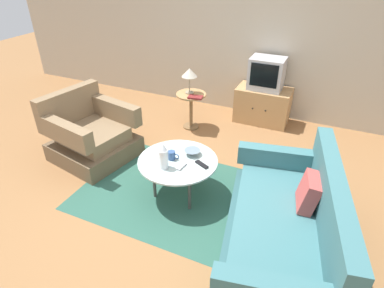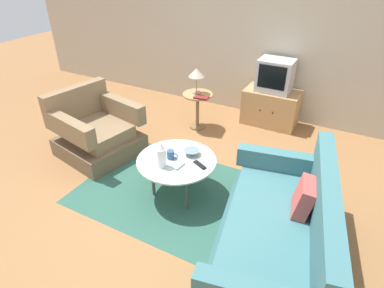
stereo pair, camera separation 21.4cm
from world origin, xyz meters
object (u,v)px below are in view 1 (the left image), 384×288
object	(u,v)px
tv_stand	(263,105)
bowl	(192,152)
vase	(164,156)
book	(195,97)
coffee_table	(178,163)
table_lamp	(189,74)
tv_remote_dark	(202,164)
tv_remote_silver	(182,167)
television	(267,74)
armchair	(90,135)
couch	(284,229)
mug	(172,155)
side_table	(191,104)

from	to	relation	value
tv_stand	bowl	distance (m)	2.08
vase	book	world-z (taller)	vase
tv_stand	coffee_table	bearing A→B (deg)	-100.48
table_lamp	tv_remote_dark	xyz separation A→B (m)	(0.84, -1.53, -0.38)
tv_remote_silver	television	bearing A→B (deg)	178.84
armchair	tv_remote_dark	world-z (taller)	armchair
armchair	vase	size ratio (longest dim) A/B	3.77
couch	vase	distance (m)	1.34
television	tv_remote_silver	size ratio (longest dim) A/B	3.49
table_lamp	couch	bearing A→B (deg)	-46.71
tv_remote_dark	book	xyz separation A→B (m)	(-0.69, 1.40, 0.09)
bowl	tv_remote_dark	xyz separation A→B (m)	(0.17, -0.14, -0.02)
tv_remote_silver	mug	bearing A→B (deg)	-114.05
side_table	vase	xyz separation A→B (m)	(0.47, -1.72, 0.21)
tv_remote_silver	table_lamp	bearing A→B (deg)	-151.51
bowl	tv_stand	bearing A→B (deg)	81.38
couch	tv_remote_dark	xyz separation A→B (m)	(-0.95, 0.37, 0.19)
coffee_table	tv_stand	size ratio (longest dim) A/B	1.04
mug	tv_remote_dark	world-z (taller)	mug
side_table	armchair	bearing A→B (deg)	-124.63
coffee_table	bowl	xyz separation A→B (m)	(0.10, 0.16, 0.07)
side_table	book	xyz separation A→B (m)	(0.12, -0.12, 0.17)
television	tv_remote_dark	bearing A→B (deg)	-93.53
coffee_table	tv_remote_dark	distance (m)	0.28
mug	couch	bearing A→B (deg)	-14.97
armchair	tv_remote_silver	distance (m)	1.57
couch	bowl	xyz separation A→B (m)	(-1.12, 0.51, 0.21)
coffee_table	mug	size ratio (longest dim) A/B	6.60
tv_stand	bowl	bearing A→B (deg)	-98.62
coffee_table	vase	bearing A→B (deg)	-110.66
bowl	coffee_table	bearing A→B (deg)	-121.01
bowl	armchair	bearing A→B (deg)	176.08
couch	tv_stand	size ratio (longest dim) A/B	2.29
mug	vase	bearing A→B (deg)	-91.09
side_table	vase	size ratio (longest dim) A/B	1.93
table_lamp	tv_remote_dark	size ratio (longest dim) A/B	2.22
couch	tv_remote_silver	world-z (taller)	couch
couch	television	xyz separation A→B (m)	(-0.81, 2.56, 0.50)
television	vase	distance (m)	2.45
bowl	television	bearing A→B (deg)	81.42
couch	television	bearing A→B (deg)	6.67
table_lamp	vase	xyz separation A→B (m)	(0.50, -1.73, -0.25)
tv_stand	bowl	xyz separation A→B (m)	(-0.31, -2.04, 0.22)
mug	tv_remote_silver	distance (m)	0.19
table_lamp	tv_remote_dark	distance (m)	1.79
bowl	tv_remote_silver	world-z (taller)	bowl
couch	tv_remote_dark	bearing A→B (deg)	57.81
coffee_table	bowl	distance (m)	0.20
tv_stand	television	distance (m)	0.52
table_lamp	bowl	size ratio (longest dim) A/B	2.15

